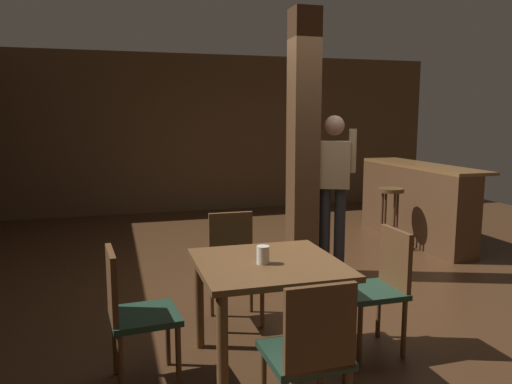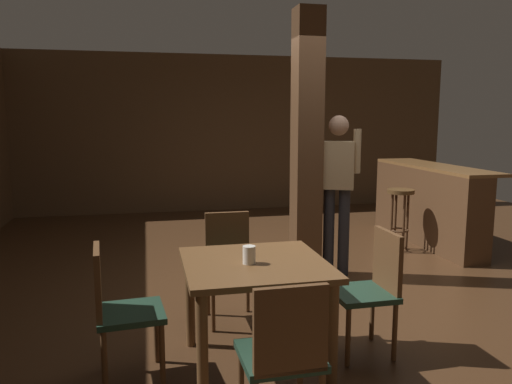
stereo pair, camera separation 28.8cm
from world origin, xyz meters
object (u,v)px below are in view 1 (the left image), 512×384
dining_table (268,279)px  standing_person (333,183)px  bar_counter (414,202)px  chair_north (234,261)px  chair_south (310,351)px  napkin_cup (263,255)px  bar_stool_near (390,204)px  chair_west (132,309)px  chair_east (380,283)px

dining_table → standing_person: (1.28, 1.77, 0.38)m
bar_counter → chair_north: bearing=-147.2°
chair_south → chair_north: 1.69m
dining_table → chair_north: (-0.03, 0.86, -0.12)m
chair_north → napkin_cup: 0.95m
chair_north → chair_south: bearing=-90.0°
napkin_cup → bar_stool_near: size_ratio=0.15×
chair_west → chair_east: (1.76, 0.02, 0.00)m
chair_east → dining_table: bearing=-178.8°
bar_counter → bar_stool_near: (-0.55, -0.28, 0.05)m
chair_west → chair_east: same height
napkin_cup → bar_counter: (3.04, 2.85, -0.26)m
chair_east → napkin_cup: chair_east is taller
chair_west → chair_east: 1.76m
chair_south → chair_west: same height
standing_person → bar_stool_near: 1.45m
dining_table → chair_east: 0.87m
dining_table → chair_north: bearing=92.1°
chair_west → standing_person: standing_person is taller
napkin_cup → dining_table: bearing=40.3°
napkin_cup → bar_counter: bearing=43.1°
bar_counter → standing_person: bearing=-148.6°
dining_table → chair_west: (-0.90, 0.00, -0.12)m
chair_north → standing_person: standing_person is taller
bar_counter → dining_table: bearing=-136.8°
chair_north → chair_east: 1.23m
dining_table → chair_west: 0.90m
dining_table → bar_stool_near: bearing=45.9°
chair_west → chair_north: (0.87, 0.85, 0.00)m
bar_counter → bar_stool_near: size_ratio=2.83×
chair_east → bar_stool_near: bearing=57.8°
chair_east → bar_counter: size_ratio=0.40×
chair_south → bar_stool_near: (2.48, 3.36, 0.08)m
chair_north → napkin_cup: bearing=-91.0°
chair_west → standing_person: (2.18, 1.76, 0.50)m
bar_stool_near → chair_west: bearing=-143.0°
chair_south → chair_east: size_ratio=1.00×
chair_south → bar_counter: (3.02, 3.64, 0.03)m
chair_west → bar_counter: bearing=35.8°
dining_table → chair_south: chair_south is taller
chair_south → napkin_cup: (-0.02, 0.79, 0.30)m
dining_table → chair_south: 0.84m
chair_west → chair_east: bearing=0.5°
standing_person → chair_east: bearing=-103.4°
chair_east → bar_counter: 3.51m
chair_west → napkin_cup: (0.85, -0.04, 0.30)m
dining_table → napkin_cup: napkin_cup is taller
dining_table → chair_west: bearing=179.8°
standing_person → bar_counter: bearing=31.4°
standing_person → bar_stool_near: (1.16, 0.76, -0.41)m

